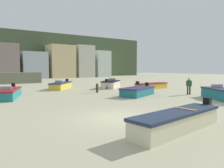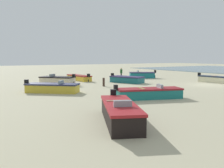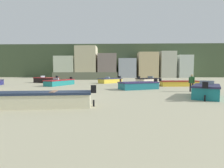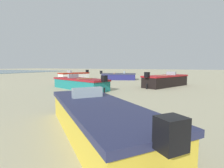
{
  "view_description": "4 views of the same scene",
  "coord_description": "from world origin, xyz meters",
  "px_view_note": "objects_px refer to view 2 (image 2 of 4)",
  "views": [
    {
      "loc": [
        -6.51,
        -8.81,
        2.55
      ],
      "look_at": [
        5.35,
        8.34,
        1.02
      ],
      "focal_mm": 34.59,
      "sensor_mm": 36.0,
      "label": 1
    },
    {
      "loc": [
        -16.94,
        22.79,
        3.1
      ],
      "look_at": [
        -0.87,
        13.06,
        0.97
      ],
      "focal_mm": 37.41,
      "sensor_mm": 36.0,
      "label": 2
    },
    {
      "loc": [
        4.5,
        -11.47,
        1.79
      ],
      "look_at": [
        3.97,
        6.56,
        0.53
      ],
      "focal_mm": 26.56,
      "sensor_mm": 36.0,
      "label": 3
    },
    {
      "loc": [
        7.03,
        18.74,
        1.7
      ],
      "look_at": [
        -0.27,
        15.35,
        0.85
      ],
      "focal_mm": 27.59,
      "sensor_mm": 36.0,
      "label": 4
    }
  ],
  "objects_px": {
    "boat_teal_1": "(149,93)",
    "boat_cream_4": "(58,80)",
    "boat_teal_0": "(127,79)",
    "boat_teal_2": "(142,75)",
    "beach_walker_distant": "(121,72)",
    "boat_yellow_8": "(52,88)",
    "boat_black_9": "(120,112)",
    "boat_yellow_5": "(79,78)",
    "boat_cream_6": "(219,80)",
    "mooring_post_near_water": "(104,82)"
  },
  "relations": [
    {
      "from": "boat_teal_1",
      "to": "boat_cream_4",
      "type": "xyz_separation_m",
      "value": [
        12.67,
        3.0,
        0.07
      ]
    },
    {
      "from": "boat_teal_0",
      "to": "boat_teal_2",
      "type": "xyz_separation_m",
      "value": [
        4.11,
        -5.66,
        0.06
      ]
    },
    {
      "from": "boat_teal_1",
      "to": "beach_walker_distant",
      "type": "distance_m",
      "value": 16.5
    },
    {
      "from": "boat_yellow_8",
      "to": "boat_black_9",
      "type": "relative_size",
      "value": 0.92
    },
    {
      "from": "boat_cream_4",
      "to": "boat_yellow_5",
      "type": "xyz_separation_m",
      "value": [
        3.28,
        -4.08,
        -0.1
      ]
    },
    {
      "from": "boat_teal_0",
      "to": "beach_walker_distant",
      "type": "xyz_separation_m",
      "value": [
        4.6,
        -2.2,
        0.55
      ]
    },
    {
      "from": "boat_teal_0",
      "to": "boat_black_9",
      "type": "xyz_separation_m",
      "value": [
        -14.57,
        10.54,
        0.08
      ]
    },
    {
      "from": "boat_teal_2",
      "to": "beach_walker_distant",
      "type": "xyz_separation_m",
      "value": [
        0.49,
        3.46,
        0.49
      ]
    },
    {
      "from": "boat_teal_0",
      "to": "boat_cream_6",
      "type": "bearing_deg",
      "value": 123.27
    },
    {
      "from": "boat_cream_4",
      "to": "boat_cream_6",
      "type": "xyz_separation_m",
      "value": [
        -8.62,
        -17.48,
        -0.06
      ]
    },
    {
      "from": "boat_teal_1",
      "to": "boat_cream_4",
      "type": "distance_m",
      "value": 13.02
    },
    {
      "from": "boat_yellow_5",
      "to": "boat_cream_6",
      "type": "bearing_deg",
      "value": -47.12
    },
    {
      "from": "mooring_post_near_water",
      "to": "boat_teal_0",
      "type": "bearing_deg",
      "value": -66.94
    },
    {
      "from": "boat_teal_1",
      "to": "boat_teal_2",
      "type": "distance_m",
      "value": 17.88
    },
    {
      "from": "boat_black_9",
      "to": "mooring_post_near_water",
      "type": "bearing_deg",
      "value": -91.79
    },
    {
      "from": "boat_yellow_5",
      "to": "boat_teal_0",
      "type": "bearing_deg",
      "value": -60.85
    },
    {
      "from": "boat_teal_2",
      "to": "beach_walker_distant",
      "type": "height_order",
      "value": "beach_walker_distant"
    },
    {
      "from": "boat_yellow_8",
      "to": "boat_black_9",
      "type": "xyz_separation_m",
      "value": [
        -11.18,
        0.11,
        0.07
      ]
    },
    {
      "from": "boat_cream_4",
      "to": "boat_yellow_8",
      "type": "bearing_deg",
      "value": -153.65
    },
    {
      "from": "boat_cream_4",
      "to": "mooring_post_near_water",
      "type": "height_order",
      "value": "boat_cream_4"
    },
    {
      "from": "boat_black_9",
      "to": "boat_yellow_5",
      "type": "bearing_deg",
      "value": -83.72
    },
    {
      "from": "boat_cream_4",
      "to": "boat_black_9",
      "type": "height_order",
      "value": "boat_black_9"
    },
    {
      "from": "boat_yellow_5",
      "to": "boat_yellow_8",
      "type": "distance_m",
      "value": 11.18
    },
    {
      "from": "boat_yellow_5",
      "to": "boat_teal_2",
      "type": "bearing_deg",
      "value": -15.1
    },
    {
      "from": "boat_yellow_8",
      "to": "mooring_post_near_water",
      "type": "height_order",
      "value": "boat_yellow_8"
    },
    {
      "from": "boat_teal_1",
      "to": "beach_walker_distant",
      "type": "bearing_deg",
      "value": 172.88
    },
    {
      "from": "boat_teal_1",
      "to": "boat_teal_2",
      "type": "xyz_separation_m",
      "value": [
        14.32,
        -10.71,
        0.05
      ]
    },
    {
      "from": "boat_cream_6",
      "to": "boat_teal_1",
      "type": "bearing_deg",
      "value": 8.39
    },
    {
      "from": "boat_teal_2",
      "to": "boat_yellow_5",
      "type": "bearing_deg",
      "value": 110.24
    },
    {
      "from": "boat_teal_2",
      "to": "boat_yellow_8",
      "type": "bearing_deg",
      "value": 144.8
    },
    {
      "from": "boat_teal_0",
      "to": "boat_teal_1",
      "type": "distance_m",
      "value": 11.4
    },
    {
      "from": "boat_cream_6",
      "to": "boat_yellow_5",
      "type": "bearing_deg",
      "value": -48.82
    },
    {
      "from": "boat_cream_4",
      "to": "boat_cream_6",
      "type": "bearing_deg",
      "value": -67.71
    },
    {
      "from": "boat_cream_4",
      "to": "boat_cream_6",
      "type": "height_order",
      "value": "boat_cream_4"
    },
    {
      "from": "boat_teal_0",
      "to": "boat_teal_2",
      "type": "distance_m",
      "value": 6.99
    },
    {
      "from": "boat_teal_2",
      "to": "boat_yellow_5",
      "type": "relative_size",
      "value": 0.79
    },
    {
      "from": "boat_black_9",
      "to": "boat_teal_2",
      "type": "bearing_deg",
      "value": -106.71
    },
    {
      "from": "boat_cream_6",
      "to": "boat_cream_4",
      "type": "bearing_deg",
      "value": -33.48
    },
    {
      "from": "boat_teal_0",
      "to": "boat_yellow_5",
      "type": "relative_size",
      "value": 0.88
    },
    {
      "from": "boat_teal_1",
      "to": "mooring_post_near_water",
      "type": "bearing_deg",
      "value": -165.94
    },
    {
      "from": "mooring_post_near_water",
      "to": "boat_yellow_5",
      "type": "bearing_deg",
      "value": -2.74
    },
    {
      "from": "boat_teal_2",
      "to": "boat_cream_6",
      "type": "bearing_deg",
      "value": -130.0
    },
    {
      "from": "boat_teal_0",
      "to": "beach_walker_distant",
      "type": "relative_size",
      "value": 2.79
    },
    {
      "from": "boat_teal_0",
      "to": "boat_cream_4",
      "type": "relative_size",
      "value": 1.11
    },
    {
      "from": "boat_yellow_5",
      "to": "boat_cream_6",
      "type": "xyz_separation_m",
      "value": [
        -11.9,
        -13.4,
        0.04
      ]
    },
    {
      "from": "boat_yellow_8",
      "to": "mooring_post_near_water",
      "type": "xyz_separation_m",
      "value": [
        1.55,
        -6.1,
        0.05
      ]
    },
    {
      "from": "boat_teal_0",
      "to": "boat_black_9",
      "type": "height_order",
      "value": "boat_black_9"
    },
    {
      "from": "boat_yellow_5",
      "to": "beach_walker_distant",
      "type": "distance_m",
      "value": 6.3
    },
    {
      "from": "boat_teal_2",
      "to": "boat_cream_6",
      "type": "distance_m",
      "value": 10.95
    },
    {
      "from": "boat_teal_2",
      "to": "boat_cream_6",
      "type": "relative_size",
      "value": 0.76
    }
  ]
}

